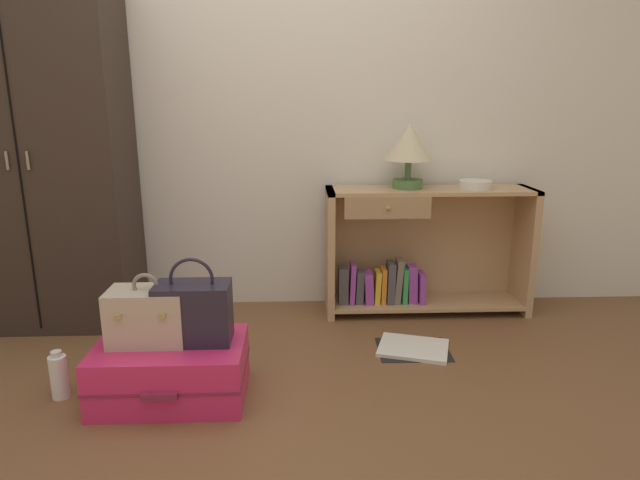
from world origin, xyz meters
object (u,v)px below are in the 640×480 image
(bowl, at_px, (475,185))
(open_book_on_floor, at_px, (413,348))
(bookshelf, at_px, (418,253))
(wardrobe, at_px, (39,156))
(suitcase_large, at_px, (172,370))
(table_lamp, at_px, (409,146))
(bottle, at_px, (59,376))
(handbag, at_px, (194,312))
(train_case, at_px, (148,316))

(bowl, relative_size, open_book_on_floor, 0.45)
(bowl, distance_m, open_book_on_floor, 1.01)
(bookshelf, xyz_separation_m, open_book_on_floor, (-0.13, -0.55, -0.35))
(wardrobe, relative_size, suitcase_large, 3.01)
(table_lamp, height_order, bowl, table_lamp)
(open_book_on_floor, bearing_deg, bottle, -166.37)
(wardrobe, distance_m, bowl, 2.39)
(wardrobe, bearing_deg, bottle, -67.11)
(suitcase_large, xyz_separation_m, open_book_on_floor, (1.12, 0.40, -0.11))
(table_lamp, bearing_deg, bowl, -5.17)
(bowl, bearing_deg, bottle, -156.06)
(suitcase_large, bearing_deg, table_lamp, 39.07)
(bottle, bearing_deg, bookshelf, 28.54)
(wardrobe, xyz_separation_m, bottle, (0.36, -0.85, -0.84))
(handbag, height_order, open_book_on_floor, handbag)
(bottle, bearing_deg, bowl, 23.94)
(bowl, xyz_separation_m, suitcase_large, (-1.55, -0.91, -0.64))
(bowl, xyz_separation_m, bottle, (-2.02, -0.90, -0.66))
(wardrobe, bearing_deg, handbag, -42.01)
(suitcase_large, bearing_deg, open_book_on_floor, 19.69)
(bottle, relative_size, open_book_on_floor, 0.52)
(handbag, bearing_deg, table_lamp, 41.01)
(suitcase_large, height_order, bottle, suitcase_large)
(suitcase_large, height_order, open_book_on_floor, suitcase_large)
(bookshelf, xyz_separation_m, train_case, (-1.33, -0.92, 0.01))
(handbag, distance_m, bottle, 0.64)
(bookshelf, distance_m, handbag, 1.47)
(train_case, relative_size, open_book_on_floor, 0.77)
(table_lamp, bearing_deg, wardrobe, -177.72)
(suitcase_large, relative_size, handbag, 1.71)
(bowl, distance_m, bottle, 2.31)
(bowl, bearing_deg, train_case, -151.43)
(suitcase_large, bearing_deg, wardrobe, 133.94)
(bottle, bearing_deg, wardrobe, 112.89)
(bottle, bearing_deg, handbag, 0.82)
(table_lamp, distance_m, train_case, 1.67)
(train_case, relative_size, handbag, 0.86)
(wardrobe, bearing_deg, open_book_on_floor, -13.44)
(bookshelf, relative_size, bottle, 5.59)
(bowl, xyz_separation_m, handbag, (-1.44, -0.89, -0.39))
(open_book_on_floor, bearing_deg, suitcase_large, -160.31)
(bowl, height_order, handbag, bowl)
(bowl, relative_size, handbag, 0.50)
(wardrobe, xyz_separation_m, open_book_on_floor, (1.95, -0.47, -0.93))
(handbag, height_order, bottle, handbag)
(table_lamp, bearing_deg, bottle, -150.38)
(handbag, bearing_deg, open_book_on_floor, 20.43)
(table_lamp, bearing_deg, open_book_on_floor, -95.04)
(bowl, relative_size, train_case, 0.58)
(wardrobe, distance_m, bottle, 1.25)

